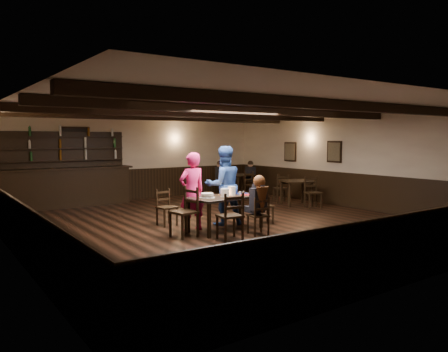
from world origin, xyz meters
TOP-DOWN VIEW (x-y plane):
  - ground at (0.00, 0.00)m, footprint 10.00×10.00m
  - room_shell at (0.01, 0.04)m, footprint 9.02×10.02m
  - dining_table at (-0.34, -0.66)m, footprint 1.72×1.00m
  - chair_near_left at (-0.79, -1.51)m, footprint 0.50×0.48m
  - chair_near_right at (-0.04, -1.46)m, footprint 0.43×0.41m
  - chair_end_left at (-1.31, -0.68)m, footprint 0.51×0.53m
  - chair_end_right at (0.81, -0.49)m, footprint 0.47×0.48m
  - chair_far_pushed at (-1.15, 0.62)m, footprint 0.43×0.41m
  - woman_pink at (-0.93, -0.23)m, footprint 0.63×0.43m
  - man_blue at (-0.02, -0.12)m, footprint 1.03×0.88m
  - seated_person at (-0.03, -1.41)m, footprint 0.33×0.50m
  - cake at (-0.81, -0.65)m, footprint 0.33×0.33m
  - plate_stack_a at (-0.40, -0.72)m, footprint 0.19×0.19m
  - plate_stack_b at (-0.13, -0.60)m, footprint 0.17×0.17m
  - tea_light at (-0.33, -0.60)m, footprint 0.05×0.05m
  - salt_shaker at (0.03, -0.69)m, footprint 0.03×0.03m
  - pepper_shaker at (0.11, -0.73)m, footprint 0.04×0.04m
  - drink_glass at (-0.05, -0.55)m, footprint 0.06×0.06m
  - menu_red at (0.18, -0.70)m, footprint 0.36×0.34m
  - menu_blue at (0.23, -0.49)m, footprint 0.34×0.27m
  - bar_counter at (-2.40, 4.72)m, footprint 4.07×0.70m
  - back_table_a at (3.46, 1.05)m, footprint 1.09×1.09m
  - back_table_b at (3.34, 3.70)m, footprint 0.83×0.83m
  - bg_patron_left at (2.61, 3.86)m, footprint 0.33×0.43m
  - bg_patron_right at (3.95, 3.89)m, footprint 0.22×0.36m

SIDE VIEW (x-z plane):
  - ground at x=0.00m, z-range 0.00..0.00m
  - chair_near_right at x=-0.04m, z-range 0.07..0.87m
  - chair_end_right at x=0.81m, z-range 0.07..0.90m
  - chair_far_pushed at x=-1.15m, z-range 0.07..0.91m
  - chair_near_left at x=-0.79m, z-range 0.08..1.03m
  - chair_end_left at x=-1.31m, z-range 0.09..1.11m
  - back_table_b at x=3.34m, z-range 0.28..1.03m
  - back_table_a at x=3.46m, z-range 0.28..1.03m
  - dining_table at x=-0.34m, z-range 0.30..1.05m
  - bar_counter at x=-2.40m, z-range -0.37..1.83m
  - menu_red at x=0.18m, z-range 0.75..0.76m
  - menu_blue at x=0.23m, z-range 0.75..0.76m
  - tea_light at x=-0.33m, z-range 0.74..0.81m
  - salt_shaker at x=0.03m, z-range 0.75..0.83m
  - cake at x=-0.81m, z-range 0.75..0.85m
  - pepper_shaker at x=0.11m, z-range 0.75..0.84m
  - drink_glass at x=-0.05m, z-range 0.75..0.85m
  - seated_person at x=-0.03m, z-range 0.42..1.23m
  - bg_patron_right at x=3.95m, z-range 0.47..1.20m
  - plate_stack_a at x=-0.40m, z-range 0.75..0.93m
  - plate_stack_b at x=-0.13m, z-range 0.75..0.95m
  - woman_pink at x=-0.93m, z-range 0.00..1.70m
  - bg_patron_left at x=2.61m, z-range 0.47..1.25m
  - man_blue at x=-0.02m, z-range 0.00..1.83m
  - room_shell at x=0.01m, z-range 0.39..3.10m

